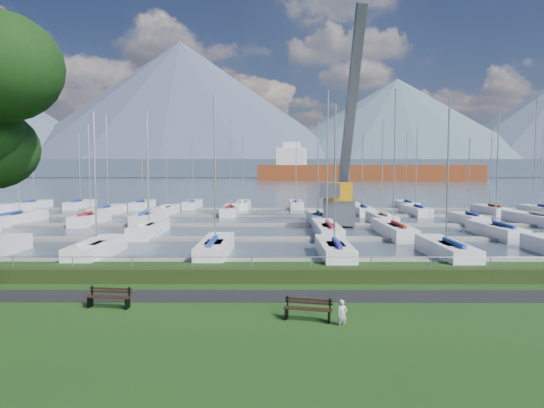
{
  "coord_description": "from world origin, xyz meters",
  "views": [
    {
      "loc": [
        0.1,
        -24.02,
        5.62
      ],
      "look_at": [
        0.0,
        12.0,
        3.0
      ],
      "focal_mm": 32.0,
      "sensor_mm": 36.0,
      "label": 1
    }
  ],
  "objects_px": {
    "bench_left": "(109,297)",
    "bench_right": "(308,309)",
    "person": "(342,310)",
    "crane": "(342,172)"
  },
  "relations": [
    {
      "from": "bench_left",
      "to": "bench_right",
      "type": "bearing_deg",
      "value": -3.8
    },
    {
      "from": "bench_left",
      "to": "bench_right",
      "type": "relative_size",
      "value": 1.0
    },
    {
      "from": "bench_left",
      "to": "person",
      "type": "bearing_deg",
      "value": -5.63
    },
    {
      "from": "person",
      "to": "crane",
      "type": "relative_size",
      "value": 0.05
    },
    {
      "from": "person",
      "to": "crane",
      "type": "height_order",
      "value": "crane"
    },
    {
      "from": "bench_right",
      "to": "person",
      "type": "relative_size",
      "value": 1.72
    },
    {
      "from": "bench_left",
      "to": "bench_right",
      "type": "distance_m",
      "value": 8.1
    },
    {
      "from": "person",
      "to": "crane",
      "type": "distance_m",
      "value": 34.61
    },
    {
      "from": "bench_left",
      "to": "crane",
      "type": "relative_size",
      "value": 0.08
    },
    {
      "from": "crane",
      "to": "bench_left",
      "type": "bearing_deg",
      "value": -105.53
    }
  ]
}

